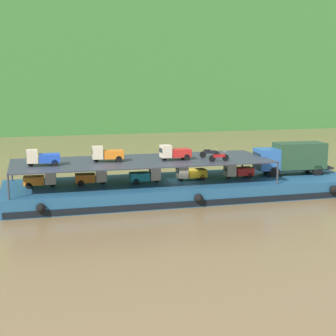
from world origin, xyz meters
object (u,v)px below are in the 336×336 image
mini_truck_lower_bow (238,171)px  mini_truck_upper_stern (42,158)px  cargo_barge (183,188)px  mini_truck_lower_mid (146,176)px  motorcycle_upper_port (219,157)px  mini_truck_upper_fore (175,152)px  motorcycle_upper_centre (209,153)px  mini_truck_upper_mid (107,154)px  mini_truck_lower_fore (191,173)px  mini_truck_lower_aft (92,177)px  mini_truck_lower_stern (40,179)px  covered_lorry (292,157)px

mini_truck_lower_bow → mini_truck_upper_stern: (-17.77, -0.25, 2.00)m
cargo_barge → mini_truck_lower_bow: mini_truck_lower_bow is taller
mini_truck_lower_mid → motorcycle_upper_port: (6.17, -1.95, 1.74)m
mini_truck_upper_stern → mini_truck_upper_fore: 11.52m
mini_truck_lower_bow → mini_truck_upper_fore: mini_truck_upper_fore is taller
motorcycle_upper_port → cargo_barge: bearing=137.6°
motorcycle_upper_port → motorcycle_upper_centre: size_ratio=1.00×
motorcycle_upper_centre → mini_truck_upper_fore: bearing=-171.0°
mini_truck_upper_mid → motorcycle_upper_port: size_ratio=1.47×
mini_truck_lower_fore → mini_truck_upper_stern: (-13.17, -0.46, 2.00)m
mini_truck_lower_aft → motorcycle_upper_centre: 11.04m
mini_truck_lower_mid → mini_truck_lower_bow: size_ratio=0.99×
mini_truck_lower_fore → motorcycle_upper_centre: (1.85, 0.16, 1.74)m
mini_truck_lower_fore → mini_truck_upper_mid: size_ratio=1.00×
mini_truck_lower_mid → motorcycle_upper_centre: bearing=4.0°
mini_truck_lower_mid → mini_truck_upper_fore: bearing=-2.8°
mini_truck_lower_stern → mini_truck_upper_mid: bearing=-0.6°
covered_lorry → mini_truck_lower_stern: covered_lorry is taller
mini_truck_lower_fore → mini_truck_upper_fore: size_ratio=1.00×
motorcycle_upper_centre → motorcycle_upper_port: bearing=-89.6°
cargo_barge → motorcycle_upper_port: 4.72m
mini_truck_lower_aft → motorcycle_upper_port: motorcycle_upper_port is taller
mini_truck_upper_mid → mini_truck_lower_bow: bearing=-2.3°
mini_truck_lower_stern → mini_truck_lower_fore: (13.40, -0.33, 0.00)m
mini_truck_lower_bow → covered_lorry: bearing=3.8°
motorcycle_upper_centre → mini_truck_lower_aft: bearing=179.3°
mini_truck_lower_bow → motorcycle_upper_centre: size_ratio=1.46×
mini_truck_lower_mid → mini_truck_lower_aft: bearing=173.3°
mini_truck_upper_stern → mini_truck_lower_mid: bearing=1.2°
mini_truck_upper_mid → mini_truck_upper_fore: same height
mini_truck_upper_stern → mini_truck_lower_fore: bearing=2.0°
mini_truck_upper_stern → mini_truck_lower_aft: bearing=10.2°
mini_truck_lower_bow → mini_truck_upper_stern: mini_truck_upper_stern is taller
mini_truck_lower_mid → motorcycle_upper_centre: motorcycle_upper_centre is taller
mini_truck_lower_mid → mini_truck_upper_stern: 9.09m
mini_truck_lower_aft → mini_truck_upper_stern: 4.64m
mini_truck_lower_stern → mini_truck_lower_mid: 9.12m
mini_truck_upper_mid → motorcycle_upper_centre: size_ratio=1.47×
covered_lorry → mini_truck_upper_mid: (-17.97, 0.10, 1.00)m
cargo_barge → motorcycle_upper_port: size_ratio=16.86×
mini_truck_upper_mid → motorcycle_upper_centre: bearing=-0.7°
cargo_barge → mini_truck_lower_aft: (-8.34, 0.15, 1.44)m
mini_truck_lower_mid → motorcycle_upper_port: motorcycle_upper_port is taller
cargo_barge → motorcycle_upper_centre: size_ratio=16.85×
covered_lorry → mini_truck_lower_bow: covered_lorry is taller
mini_truck_upper_mid → mini_truck_upper_fore: (5.97, -0.67, 0.00)m
mini_truck_lower_bow → motorcycle_upper_centre: 3.27m
motorcycle_upper_port → mini_truck_upper_fore: bearing=152.6°
mini_truck_lower_aft → mini_truck_upper_mid: mini_truck_upper_mid is taller
mini_truck_lower_aft → mini_truck_lower_mid: bearing=-6.7°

